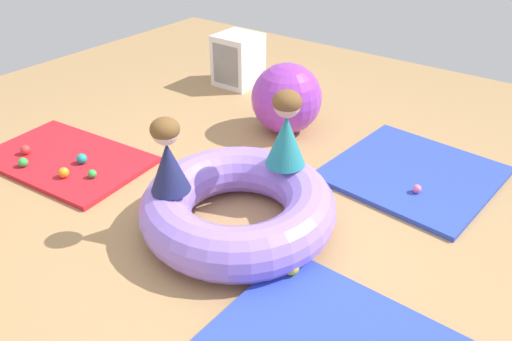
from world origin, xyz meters
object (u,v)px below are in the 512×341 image
at_px(child_in_navy, 168,156).
at_px(play_ball_red, 25,150).
at_px(child_in_teal, 286,129).
at_px(play_ball_yellow, 291,266).
at_px(inflatable_cushion, 238,207).
at_px(play_ball_pink, 417,189).
at_px(play_ball_green, 23,162).
at_px(storage_cube, 237,60).
at_px(play_ball_teal, 82,159).
at_px(exercise_ball_large, 287,98).
at_px(play_ball_orange, 64,173).
at_px(play_ball_green_second, 92,174).

relative_size(child_in_navy, play_ball_red, 6.02).
bearing_deg(child_in_teal, play_ball_yellow, -54.38).
relative_size(inflatable_cushion, play_ball_pink, 20.05).
bearing_deg(play_ball_green, storage_cube, 85.01).
xyz_separation_m(play_ball_teal, exercise_ball_large, (0.95, 1.54, 0.24)).
bearing_deg(storage_cube, play_ball_pink, -21.35).
distance_m(child_in_teal, play_ball_orange, 1.79).
relative_size(play_ball_yellow, play_ball_red, 1.25).
xyz_separation_m(inflatable_cushion, child_in_navy, (-0.31, -0.29, 0.41)).
distance_m(play_ball_green, exercise_ball_large, 2.27).
relative_size(child_in_teal, exercise_ball_large, 0.85).
relative_size(inflatable_cushion, play_ball_yellow, 12.59).
bearing_deg(play_ball_green_second, child_in_teal, 25.43).
relative_size(play_ball_green, play_ball_teal, 0.91).
bearing_deg(inflatable_cushion, play_ball_green, -166.22).
xyz_separation_m(play_ball_red, play_ball_green_second, (0.75, 0.10, -0.01)).
bearing_deg(inflatable_cushion, storage_cube, 128.69).
bearing_deg(child_in_navy, play_ball_green, 133.64).
xyz_separation_m(inflatable_cushion, play_ball_pink, (0.83, 1.07, -0.10)).
distance_m(play_ball_red, exercise_ball_large, 2.28).
relative_size(inflatable_cushion, play_ball_red, 15.68).
bearing_deg(child_in_navy, exercise_ball_large, 45.69).
distance_m(inflatable_cushion, storage_cube, 2.60).
xyz_separation_m(play_ball_teal, play_ball_red, (-0.50, -0.19, -0.00)).
distance_m(play_ball_red, storage_cube, 2.40).
relative_size(child_in_teal, play_ball_red, 6.51).
relative_size(play_ball_yellow, play_ball_teal, 1.24).
bearing_deg(exercise_ball_large, play_ball_green, -124.75).
distance_m(child_in_teal, play_ball_pink, 1.12).
bearing_deg(exercise_ball_large, storage_cube, 149.77).
height_order(child_in_navy, play_ball_green_second, child_in_navy).
height_order(play_ball_yellow, play_ball_teal, play_ball_yellow).
bearing_deg(play_ball_yellow, play_ball_teal, 178.31).
xyz_separation_m(child_in_teal, play_ball_teal, (-1.60, -0.55, -0.52)).
relative_size(play_ball_red, play_ball_green_second, 1.25).
bearing_deg(play_ball_pink, child_in_teal, -138.56).
bearing_deg(child_in_teal, child_in_navy, -121.22).
height_order(inflatable_cushion, play_ball_pink, inflatable_cushion).
distance_m(play_ball_pink, play_ball_teal, 2.63).
xyz_separation_m(child_in_navy, play_ball_green, (-1.53, -0.16, -0.51)).
bearing_deg(inflatable_cushion, play_ball_orange, -166.16).
relative_size(play_ball_green, play_ball_pink, 1.16).
distance_m(play_ball_pink, play_ball_red, 3.17).
height_order(play_ball_orange, play_ball_red, same).
height_order(child_in_teal, play_ball_green_second, child_in_teal).
bearing_deg(play_ball_orange, storage_cube, 94.45).
height_order(child_in_navy, play_ball_green, child_in_navy).
bearing_deg(inflatable_cushion, child_in_teal, 77.54).
distance_m(inflatable_cushion, child_in_navy, 0.59).
bearing_deg(play_ball_red, exercise_ball_large, 49.94).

